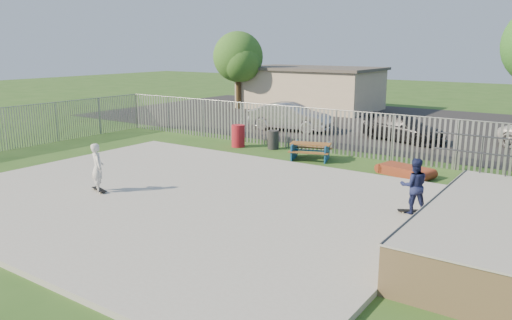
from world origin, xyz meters
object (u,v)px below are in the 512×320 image
Objects in this scene: tree_left at (238,57)px; skater_navy at (414,186)px; picnic_table at (310,151)px; trash_bin_red at (238,136)px; car_dark at (403,128)px; trash_bin_grey at (273,140)px; funbox at (405,171)px; skater_white at (98,168)px; car_silver at (290,117)px.

tree_left is 3.69× the size of skater_navy.
tree_left is (-13.16, 12.47, 3.58)m from picnic_table.
trash_bin_red is at bearing -53.34° from tree_left.
trash_bin_grey is at bearing 155.37° from car_dark.
trash_bin_red is 1.21× the size of trash_bin_grey.
funbox is 1.23× the size of skater_navy.
picnic_table is at bearing -6.02° from trash_bin_red.
trash_bin_red is 8.52m from car_dark.
tree_left is (-10.62, 11.48, 3.51)m from trash_bin_grey.
trash_bin_red reaches higher than picnic_table.
trash_bin_red is at bearing -57.51° from skater_navy.
trash_bin_grey reaches higher than picnic_table.
skater_white is at bearing -7.58° from skater_navy.
tree_left reaches higher than trash_bin_grey.
picnic_table is at bearing -149.13° from car_silver.
skater_navy is at bearing -27.86° from trash_bin_red.
skater_white reaches higher than trash_bin_grey.
car_silver is at bearing -75.48° from skater_navy.
trash_bin_red is 1.76m from trash_bin_grey.
skater_white is at bearing 175.89° from car_dark.
skater_white reaches higher than trash_bin_red.
picnic_table is 1.05× the size of funbox.
funbox is at bearing -36.41° from tree_left.
funbox is 8.52m from trash_bin_red.
funbox is 7.27m from car_dark.
funbox is 1.84× the size of trash_bin_red.
skater_white is (-7.35, -8.24, 0.76)m from funbox.
trash_bin_grey is (-6.80, 1.37, 0.26)m from funbox.
picnic_table is 1.93× the size of trash_bin_red.
trash_bin_grey reaches higher than funbox.
skater_navy is at bearing -131.10° from skater_white.
car_silver is 0.81× the size of tree_left.
picnic_table is 6.71m from car_dark.
skater_white is at bearing -64.49° from tree_left.
skater_white is at bearing 179.04° from car_silver.
car_silver is 14.64m from skater_white.
trash_bin_grey is at bearing -66.49° from skater_white.
skater_white is (-0.56, -9.60, 0.50)m from trash_bin_grey.
trash_bin_red is 5.52m from car_silver.
tree_left reaches higher than funbox.
car_dark is (-2.43, 6.83, 0.49)m from funbox.
car_dark is at bearing 44.85° from trash_bin_red.
car_silver is at bearing -57.29° from skater_white.
picnic_table is at bearing -69.23° from skater_navy.
skater_white is at bearing -118.03° from funbox.
trash_bin_red is 0.24× the size of car_dark.
car_silver is at bearing 108.48° from car_dark.
funbox is 0.44× the size of car_dark.
trash_bin_grey is (-2.54, 0.98, 0.08)m from picnic_table.
tree_left is 3.69× the size of skater_white.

